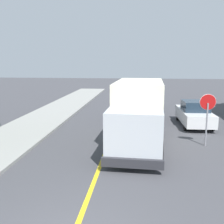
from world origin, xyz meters
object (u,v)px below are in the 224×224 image
object	(u,v)px
box_truck	(138,110)
parked_car_near	(141,106)
parked_car_mid	(146,96)
stop_sign	(207,110)
parked_van_across	(194,114)

from	to	relation	value
box_truck	parked_car_near	bearing A→B (deg)	88.51
parked_car_near	parked_car_mid	xyz separation A→B (m)	(0.54, 6.00, 0.00)
stop_sign	parked_van_across	bearing A→B (deg)	86.51
parked_van_across	stop_sign	world-z (taller)	stop_sign
parked_car_mid	stop_sign	world-z (taller)	stop_sign
box_truck	stop_sign	xyz separation A→B (m)	(3.42, -0.03, 0.09)
parked_van_across	stop_sign	distance (m)	4.52
parked_car_mid	parked_van_across	world-z (taller)	same
box_truck	stop_sign	world-z (taller)	box_truck
parked_van_across	stop_sign	bearing A→B (deg)	-93.49
stop_sign	parked_car_near	bearing A→B (deg)	115.23
box_truck	parked_car_mid	size ratio (longest dim) A/B	1.65
box_truck	stop_sign	distance (m)	3.42
box_truck	parked_van_across	size ratio (longest dim) A/B	1.63
box_truck	parked_car_mid	world-z (taller)	box_truck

